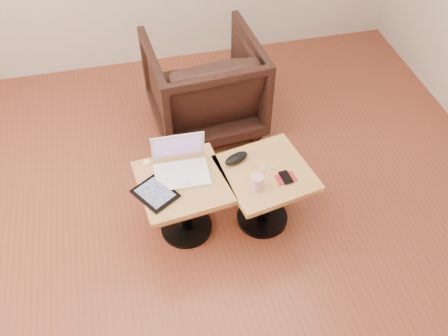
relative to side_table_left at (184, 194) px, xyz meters
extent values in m
cube|color=brown|center=(0.11, -0.22, -0.36)|extent=(4.50, 4.50, 0.01)
cylinder|color=black|center=(0.00, 0.00, -0.34)|extent=(0.34, 0.34, 0.03)
cylinder|color=black|center=(0.00, 0.00, -0.12)|extent=(0.09, 0.09, 0.42)
cube|color=#995E28|center=(0.00, 0.00, 0.07)|extent=(0.54, 0.54, 0.04)
cube|color=#B2732C|center=(0.00, 0.00, 0.10)|extent=(0.58, 0.58, 0.03)
cylinder|color=black|center=(0.52, -0.04, -0.34)|extent=(0.34, 0.34, 0.03)
cylinder|color=black|center=(0.52, -0.04, -0.12)|extent=(0.09, 0.09, 0.42)
cube|color=#995E28|center=(0.52, -0.04, 0.07)|extent=(0.57, 0.57, 0.04)
cube|color=#B2732C|center=(0.52, -0.04, 0.10)|extent=(0.61, 0.61, 0.03)
cube|color=white|center=(0.01, 0.04, 0.13)|extent=(0.34, 0.24, 0.02)
cube|color=silver|center=(0.01, 0.08, 0.14)|extent=(0.27, 0.12, 0.00)
cube|color=silver|center=(0.00, -0.02, 0.14)|extent=(0.09, 0.06, 0.00)
cube|color=white|center=(0.01, 0.18, 0.24)|extent=(0.33, 0.06, 0.22)
cube|color=maroon|center=(0.01, 0.18, 0.24)|extent=(0.29, 0.05, 0.18)
cube|color=black|center=(-0.18, -0.07, 0.13)|extent=(0.29, 0.31, 0.02)
cube|color=#191E38|center=(-0.18, -0.07, 0.14)|extent=(0.24, 0.26, 0.00)
cube|color=white|center=(-0.19, 0.19, 0.13)|extent=(0.04, 0.04, 0.02)
ellipsoid|color=black|center=(0.36, 0.09, 0.15)|extent=(0.18, 0.13, 0.05)
cylinder|color=#DE667B|center=(0.42, -0.16, 0.17)|extent=(0.09, 0.09, 0.10)
sphere|color=white|center=(0.53, -0.02, 0.13)|extent=(0.02, 0.02, 0.02)
sphere|color=white|center=(0.55, 0.00, 0.13)|extent=(0.02, 0.02, 0.02)
sphere|color=white|center=(0.51, 0.01, 0.13)|extent=(0.02, 0.02, 0.02)
sphere|color=white|center=(0.56, -0.03, 0.13)|extent=(0.02, 0.02, 0.02)
sphere|color=white|center=(0.50, -0.03, 0.13)|extent=(0.02, 0.02, 0.02)
cylinder|color=white|center=(0.53, -0.02, 0.12)|extent=(0.08, 0.05, 0.00)
cube|color=maroon|center=(0.62, -0.13, 0.12)|extent=(0.13, 0.10, 0.01)
cube|color=black|center=(0.62, -0.13, 0.13)|extent=(0.07, 0.11, 0.01)
imported|color=black|center=(0.35, 1.04, 0.02)|extent=(0.88, 0.90, 0.76)
camera|label=1|loc=(-0.22, -2.03, 2.37)|focal=40.00mm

